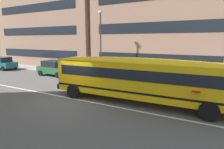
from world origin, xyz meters
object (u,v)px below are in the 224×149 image
at_px(parked_car_teal_far_corner, 3,63).
at_px(parked_car_green_by_lamppost, 54,68).
at_px(street_lamp, 101,36).
at_px(school_bus, 141,77).

height_order(parked_car_teal_far_corner, parked_car_green_by_lamppost, same).
distance_m(parked_car_green_by_lamppost, street_lamp, 6.26).
xyz_separation_m(school_bus, parked_car_green_by_lamppost, (-11.39, 3.93, -0.81)).
bearing_deg(school_bus, parked_car_green_by_lamppost, 158.77).
bearing_deg(parked_car_green_by_lamppost, parked_car_teal_far_corner, -178.14).
xyz_separation_m(school_bus, street_lamp, (-6.58, 5.95, 2.66)).
xyz_separation_m(parked_car_teal_far_corner, parked_car_green_by_lamppost, (9.33, 0.06, 0.00)).
bearing_deg(street_lamp, school_bus, -42.09).
bearing_deg(parked_car_teal_far_corner, parked_car_green_by_lamppost, -0.03).
distance_m(parked_car_teal_far_corner, street_lamp, 14.71).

